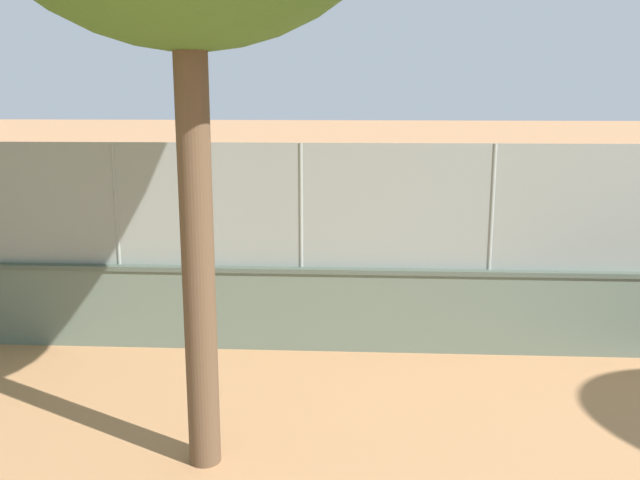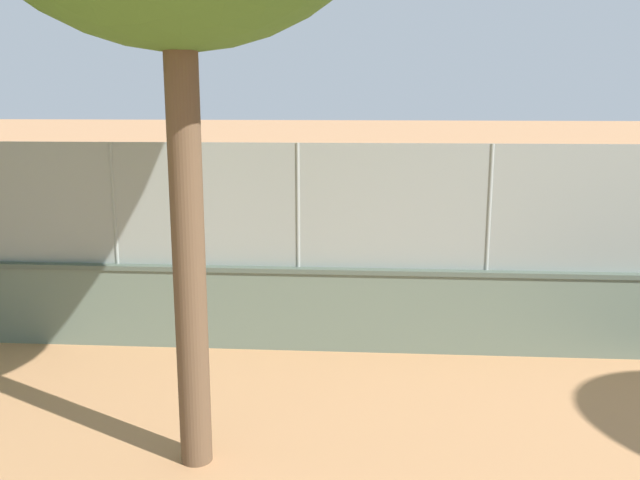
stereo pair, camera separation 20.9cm
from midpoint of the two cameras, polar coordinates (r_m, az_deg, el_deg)
ground_plane at (r=22.34m, az=7.27°, el=0.81°), size 260.00×260.00×0.00m
perimeter_wall at (r=11.71m, az=14.24°, el=-5.85°), size 25.59×1.23×1.44m
fence_panel_on_wall at (r=11.32m, az=14.68°, el=2.65°), size 25.14×0.87×2.08m
player_near_wall_returning at (r=17.44m, az=-7.94°, el=0.69°), size 0.69×1.18×1.52m
player_crossing_court at (r=16.34m, az=1.14°, el=0.42°), size 1.09×0.77×1.68m
sports_ball at (r=15.62m, az=-13.12°, el=-1.01°), size 0.17×0.17×0.17m
courtside_bench at (r=13.73m, az=13.68°, el=-4.38°), size 1.61×0.43×0.87m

